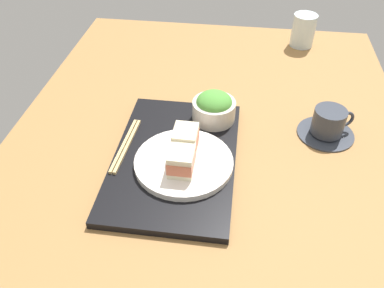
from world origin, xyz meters
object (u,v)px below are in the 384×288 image
coffee_cup (328,124)px  drinking_glass (303,30)px  sandwich_near (185,141)px  salad_bowl (214,107)px  chopsticks_pair (126,145)px  sandwich_far (181,161)px  sandwich_plate (184,162)px

coffee_cup → drinking_glass: size_ratio=1.32×
sandwich_near → salad_bowl: (-14.69, 4.99, -0.88)cm
chopsticks_pair → coffee_cup: coffee_cup is taller
sandwich_far → drinking_glass: size_ratio=0.65×
chopsticks_pair → drinking_glass: bearing=143.8°
sandwich_near → coffee_cup: bearing=113.6°
drinking_glass → salad_bowl: bearing=-27.9°
chopsticks_pair → sandwich_plate: bearing=73.1°
chopsticks_pair → drinking_glass: 75.87cm
sandwich_plate → coffee_cup: bearing=117.9°
sandwich_far → coffee_cup: size_ratio=0.50×
chopsticks_pair → coffee_cup: (-13.26, 47.72, 1.05)cm
sandwich_near → sandwich_far: (6.19, 0.06, -0.33)cm
sandwich_plate → salad_bowl: (-17.79, 4.96, 2.88)cm
sandwich_plate → sandwich_near: bearing=-179.4°
coffee_cup → sandwich_plate: bearing=-62.1°
sandwich_near → drinking_glass: drinking_glass is taller
salad_bowl → drinking_glass: 54.08cm
sandwich_plate → drinking_glass: drinking_glass is taller
sandwich_near → drinking_glass: 69.45cm
salad_bowl → sandwich_plate: bearing=-15.6°
sandwich_near → chopsticks_pair: sandwich_near is taller
sandwich_far → drinking_glass: bearing=156.2°
sandwich_plate → coffee_cup: 37.66cm
sandwich_plate → sandwich_near: 4.87cm
salad_bowl → sandwich_near: bearing=-18.8°
sandwich_plate → coffee_cup: size_ratio=1.57×
sandwich_far → chopsticks_pair: size_ratio=0.37×
sandwich_far → drinking_glass: 75.04cm
drinking_glass → chopsticks_pair: bearing=-36.2°
salad_bowl → chopsticks_pair: salad_bowl is taller
drinking_glass → sandwich_plate: bearing=-24.8°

